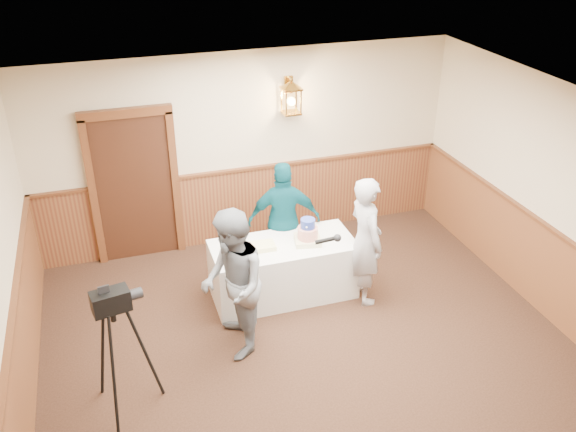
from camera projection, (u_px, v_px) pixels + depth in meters
name	position (u px, v px, depth m)	size (l,w,h in m)	color
ground	(335.00, 396.00, 6.34)	(7.00, 7.00, 0.00)	black
room_shell	(318.00, 250.00, 5.99)	(6.02, 7.02, 2.81)	beige
display_table	(283.00, 269.00, 7.77)	(1.80, 0.80, 0.75)	silver
tiered_cake	(308.00, 233.00, 7.57)	(0.37, 0.37, 0.33)	beige
sheet_cake_yellow	(263.00, 246.00, 7.48)	(0.29, 0.22, 0.06)	#EAE48B
sheet_cake_green	(235.00, 249.00, 7.43)	(0.28, 0.23, 0.07)	#B1E19F
interviewer	(233.00, 285.00, 6.58)	(1.51, 0.89, 1.75)	slate
baker	(365.00, 241.00, 7.48)	(0.61, 0.40, 1.69)	#9C9CA2
assistant_p	(284.00, 220.00, 8.00)	(0.95, 0.40, 1.63)	#0A4652
tv_camera_rig	(120.00, 358.00, 5.91)	(0.56, 0.52, 1.42)	black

